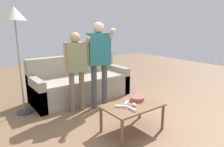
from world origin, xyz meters
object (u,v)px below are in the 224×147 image
(coffee_table, at_px, (133,108))
(couch, at_px, (80,84))
(floor_lamp, at_px, (15,21))
(player_center, at_px, (99,55))
(game_remote_nunchuk, at_px, (134,105))
(game_remote_wand_near, at_px, (127,103))
(game_remote_wand_far, at_px, (132,109))
(snack_bowl, at_px, (137,99))
(game_remote_wand_spare, at_px, (121,106))
(player_left, at_px, (76,63))

(coffee_table, bearing_deg, couch, 87.80)
(floor_lamp, bearing_deg, coffee_table, -55.39)
(floor_lamp, distance_m, player_center, 1.50)
(game_remote_nunchuk, relative_size, game_remote_wand_near, 0.59)
(floor_lamp, xyz_separation_m, game_remote_wand_far, (1.00, -1.78, -1.19))
(couch, distance_m, game_remote_wand_far, 1.91)
(player_center, bearing_deg, floor_lamp, 154.33)
(snack_bowl, xyz_separation_m, game_remote_nunchuk, (-0.19, -0.13, -0.01))
(game_remote_nunchuk, relative_size, game_remote_wand_far, 0.55)
(game_remote_nunchuk, height_order, game_remote_wand_near, game_remote_nunchuk)
(game_remote_wand_near, bearing_deg, couch, 86.25)
(game_remote_nunchuk, height_order, player_center, player_center)
(game_remote_wand_spare, bearing_deg, game_remote_wand_far, -70.32)
(player_left, bearing_deg, game_remote_nunchuk, -75.94)
(coffee_table, xyz_separation_m, game_remote_wand_spare, (-0.19, 0.03, 0.07))
(floor_lamp, relative_size, game_remote_wand_spare, 12.97)
(player_left, distance_m, game_remote_wand_near, 1.19)
(coffee_table, relative_size, game_remote_wand_spare, 6.06)
(game_remote_wand_far, bearing_deg, player_left, 98.22)
(game_remote_wand_spare, bearing_deg, snack_bowl, 9.41)
(game_remote_nunchuk, bearing_deg, game_remote_wand_far, -140.19)
(couch, xyz_separation_m, player_center, (0.04, -0.71, 0.70))
(couch, height_order, snack_bowl, couch)
(floor_lamp, bearing_deg, player_left, -31.47)
(floor_lamp, bearing_deg, couch, 5.36)
(player_left, relative_size, game_remote_wand_spare, 10.07)
(snack_bowl, distance_m, game_remote_wand_spare, 0.37)
(snack_bowl, relative_size, player_center, 0.13)
(snack_bowl, relative_size, game_remote_wand_far, 1.33)
(floor_lamp, distance_m, game_remote_wand_spare, 2.22)
(snack_bowl, xyz_separation_m, player_left, (-0.49, 1.06, 0.46))
(couch, height_order, game_remote_wand_spare, couch)
(game_remote_nunchuk, relative_size, game_remote_wand_spare, 0.62)
(game_remote_wand_near, bearing_deg, game_remote_nunchuk, -80.25)
(floor_lamp, bearing_deg, game_remote_wand_near, -54.96)
(coffee_table, bearing_deg, game_remote_wand_spare, 171.79)
(couch, xyz_separation_m, snack_bowl, (0.11, -1.67, 0.13))
(player_center, relative_size, game_remote_wand_spare, 11.29)
(player_left, distance_m, game_remote_wand_spare, 1.22)
(floor_lamp, height_order, game_remote_wand_spare, floor_lamp)
(game_remote_wand_far, bearing_deg, player_center, 78.70)
(game_remote_wand_far, bearing_deg, game_remote_wand_near, 68.17)
(player_left, height_order, player_center, player_center)
(game_remote_nunchuk, distance_m, player_center, 1.24)
(snack_bowl, bearing_deg, floor_lamp, 130.05)
(coffee_table, xyz_separation_m, game_remote_nunchuk, (-0.02, -0.04, 0.08))
(player_center, relative_size, game_remote_wand_far, 10.10)
(game_remote_nunchuk, distance_m, game_remote_wand_spare, 0.19)
(game_remote_wand_near, xyz_separation_m, game_remote_wand_far, (-0.09, -0.22, -0.00))
(snack_bowl, bearing_deg, player_center, 94.08)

